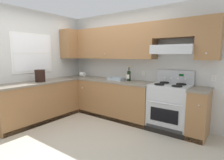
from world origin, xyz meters
TOP-DOWN VIEW (x-y plane):
  - ground_plane at (0.00, 0.00)m, footprint 7.04×7.04m
  - wall_back at (0.39, 1.53)m, footprint 4.68×0.57m
  - wall_left at (-1.59, 0.23)m, footprint 0.47×4.00m
  - counter_back_run at (-0.03, 1.24)m, footprint 3.60×0.65m
  - counter_left_run at (-1.24, -0.00)m, footprint 0.63×1.91m
  - stove at (1.34, 1.25)m, footprint 0.76×0.62m
  - wine_bottle at (0.35, 1.32)m, footprint 0.08×0.08m
  - bowl at (0.05, 1.24)m, footprint 0.39×0.22m
  - bucket at (-1.21, 0.04)m, footprint 0.23×0.23m
  - paper_towel_roll at (-1.16, 1.32)m, footprint 0.13×0.12m

SIDE VIEW (x-z plane):
  - ground_plane at x=0.00m, z-range 0.00..0.00m
  - counter_back_run at x=-0.03m, z-range 0.00..0.91m
  - counter_left_run at x=-1.24m, z-range 0.00..0.91m
  - stove at x=1.34m, z-range -0.12..1.08m
  - bowl at x=0.05m, z-range 0.90..0.97m
  - paper_towel_roll at x=-1.16m, z-range 0.91..1.03m
  - wine_bottle at x=0.35m, z-range 0.88..1.21m
  - bucket at x=-1.21m, z-range 0.92..1.19m
  - wall_left at x=-1.59m, z-range 0.07..2.62m
  - wall_back at x=0.39m, z-range 0.20..2.75m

